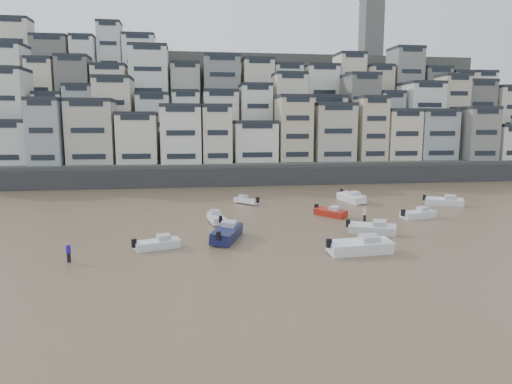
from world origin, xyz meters
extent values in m
plane|color=brown|center=(0.00, 0.00, 0.00)|extent=(400.00, 400.00, 0.00)
cube|color=#38383A|center=(10.00, 65.00, 1.75)|extent=(140.00, 3.00, 3.50)
cube|color=#4C4C47|center=(15.00, 72.00, 2.00)|extent=(140.00, 14.00, 4.00)
cube|color=#4C4C47|center=(15.00, 84.00, 5.00)|extent=(140.00, 14.00, 10.00)
cube|color=#4C4C47|center=(15.00, 96.00, 9.00)|extent=(140.00, 14.00, 18.00)
cube|color=#4C4C47|center=(15.00, 108.00, 13.00)|extent=(140.00, 16.00, 26.00)
cube|color=#4C4C47|center=(15.00, 122.00, 16.00)|extent=(140.00, 18.00, 32.00)
cube|color=#66635E|center=(55.00, 120.00, 41.00)|extent=(6.00, 6.00, 18.00)
camera|label=1|loc=(-2.16, -21.43, 11.84)|focal=32.00mm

